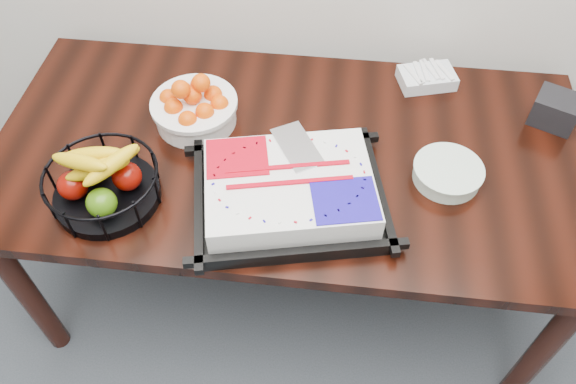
# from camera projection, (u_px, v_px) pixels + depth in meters

# --- Properties ---
(table) EXTENTS (1.80, 0.90, 0.75)m
(table) POSITION_uv_depth(u_px,v_px,m) (290.00, 167.00, 1.76)
(table) COLOR black
(table) RESTS_ON ground
(cake_tray) EXTENTS (0.59, 0.50, 0.11)m
(cake_tray) POSITION_uv_depth(u_px,v_px,m) (289.00, 191.00, 1.52)
(cake_tray) COLOR black
(cake_tray) RESTS_ON table
(tangerine_bowl) EXTENTS (0.27, 0.27, 0.17)m
(tangerine_bowl) POSITION_uv_depth(u_px,v_px,m) (194.00, 104.00, 1.71)
(tangerine_bowl) COLOR white
(tangerine_bowl) RESTS_ON table
(fruit_basket) EXTENTS (0.31, 0.31, 0.16)m
(fruit_basket) POSITION_uv_depth(u_px,v_px,m) (103.00, 183.00, 1.51)
(fruit_basket) COLOR black
(fruit_basket) RESTS_ON table
(plate_stack) EXTENTS (0.20, 0.20, 0.05)m
(plate_stack) POSITION_uv_depth(u_px,v_px,m) (447.00, 173.00, 1.59)
(plate_stack) COLOR white
(plate_stack) RESTS_ON table
(fork_bag) EXTENTS (0.20, 0.16, 0.05)m
(fork_bag) POSITION_uv_depth(u_px,v_px,m) (427.00, 77.00, 1.86)
(fork_bag) COLOR silver
(fork_bag) RESTS_ON table
(napkin_box) EXTENTS (0.17, 0.16, 0.09)m
(napkin_box) POSITION_uv_depth(u_px,v_px,m) (556.00, 110.00, 1.73)
(napkin_box) COLOR black
(napkin_box) RESTS_ON table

